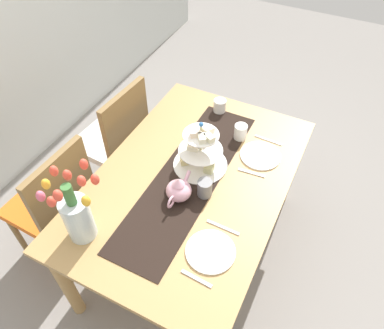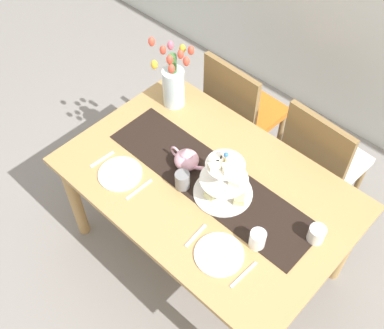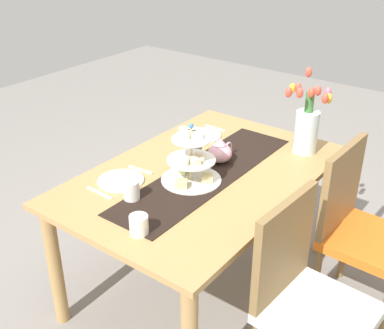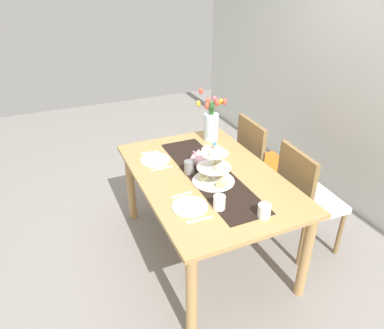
% 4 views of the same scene
% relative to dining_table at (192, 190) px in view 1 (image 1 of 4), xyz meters
% --- Properties ---
extents(ground_plane, '(8.00, 8.00, 0.00)m').
position_rel_dining_table_xyz_m(ground_plane, '(0.00, 0.00, -0.62)').
color(ground_plane, gray).
extents(dining_table, '(1.49, 0.98, 0.72)m').
position_rel_dining_table_xyz_m(dining_table, '(0.00, 0.00, 0.00)').
color(dining_table, tan).
rests_on(dining_table, ground_plane).
extents(chair_left, '(0.43, 0.43, 0.91)m').
position_rel_dining_table_xyz_m(chair_left, '(-0.35, 0.72, -0.12)').
color(chair_left, olive).
rests_on(chair_left, ground_plane).
extents(chair_right, '(0.45, 0.45, 0.91)m').
position_rel_dining_table_xyz_m(chair_right, '(0.27, 0.72, -0.12)').
color(chair_right, olive).
rests_on(chair_right, ground_plane).
extents(table_runner, '(1.21, 0.32, 0.00)m').
position_rel_dining_table_xyz_m(table_runner, '(0.00, 0.02, 0.10)').
color(table_runner, black).
rests_on(table_runner, dining_table).
extents(tiered_cake_stand, '(0.30, 0.30, 0.30)m').
position_rel_dining_table_xyz_m(tiered_cake_stand, '(0.11, 0.00, 0.21)').
color(tiered_cake_stand, beige).
rests_on(tiered_cake_stand, table_runner).
extents(teapot, '(0.24, 0.13, 0.14)m').
position_rel_dining_table_xyz_m(teapot, '(-0.15, 0.00, 0.16)').
color(teapot, '#E5A8BC').
rests_on(teapot, table_runner).
extents(tulip_vase, '(0.24, 0.25, 0.45)m').
position_rel_dining_table_xyz_m(tulip_vase, '(-0.54, 0.30, 0.26)').
color(tulip_vase, silver).
rests_on(tulip_vase, dining_table).
extents(cream_jug, '(0.08, 0.08, 0.08)m').
position_rel_dining_table_xyz_m(cream_jug, '(0.59, 0.10, 0.14)').
color(cream_jug, white).
rests_on(cream_jug, dining_table).
extents(dinner_plate_left, '(0.23, 0.23, 0.01)m').
position_rel_dining_table_xyz_m(dinner_plate_left, '(-0.36, -0.28, 0.11)').
color(dinner_plate_left, white).
rests_on(dinner_plate_left, dining_table).
extents(fork_left, '(0.02, 0.15, 0.01)m').
position_rel_dining_table_xyz_m(fork_left, '(-0.51, -0.28, 0.10)').
color(fork_left, silver).
rests_on(fork_left, dining_table).
extents(knife_left, '(0.02, 0.17, 0.01)m').
position_rel_dining_table_xyz_m(knife_left, '(-0.22, -0.28, 0.10)').
color(knife_left, silver).
rests_on(knife_left, dining_table).
extents(dinner_plate_right, '(0.23, 0.23, 0.01)m').
position_rel_dining_table_xyz_m(dinner_plate_right, '(0.32, -0.28, 0.11)').
color(dinner_plate_right, white).
rests_on(dinner_plate_right, dining_table).
extents(fork_right, '(0.03, 0.15, 0.01)m').
position_rel_dining_table_xyz_m(fork_right, '(0.18, -0.28, 0.10)').
color(fork_right, silver).
rests_on(fork_right, dining_table).
extents(knife_right, '(0.02, 0.17, 0.01)m').
position_rel_dining_table_xyz_m(knife_right, '(0.47, -0.28, 0.10)').
color(knife_right, silver).
rests_on(knife_right, dining_table).
extents(mug_grey, '(0.08, 0.08, 0.09)m').
position_rel_dining_table_xyz_m(mug_grey, '(-0.07, -0.11, 0.15)').
color(mug_grey, slate).
rests_on(mug_grey, table_runner).
extents(mug_white_text, '(0.08, 0.08, 0.09)m').
position_rel_dining_table_xyz_m(mug_white_text, '(0.41, -0.12, 0.15)').
color(mug_white_text, white).
rests_on(mug_white_text, dining_table).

